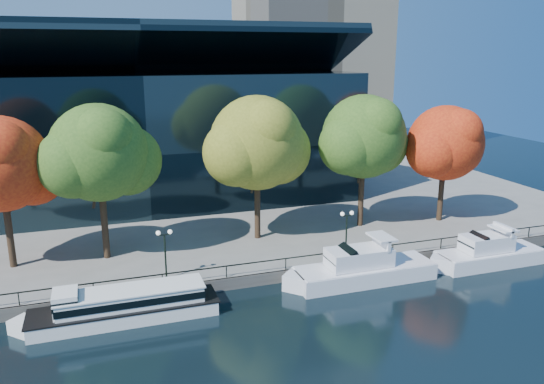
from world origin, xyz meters
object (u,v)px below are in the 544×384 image
object	(u,v)px
lamp_1	(165,243)
tree_2	(101,155)
tour_boat	(120,305)
cruiser_near	(359,268)
cruiser_far	(486,253)
tree_4	(365,138)
tree_3	(259,145)
tree_5	(447,145)
tree_1	(3,166)
lamp_2	(347,223)

from	to	relation	value
lamp_1	tree_2	bearing A→B (deg)	123.90
tour_boat	cruiser_near	bearing A→B (deg)	1.32
tour_boat	tree_2	size ratio (longest dim) A/B	1.06
tour_boat	cruiser_far	size ratio (longest dim) A/B	1.30
tree_4	lamp_1	distance (m)	22.89
tree_3	tree_5	bearing A→B (deg)	-2.32
tour_boat	tree_5	bearing A→B (deg)	16.35
tree_2	cruiser_near	bearing A→B (deg)	-26.19
tour_boat	lamp_1	xyz separation A→B (m)	(3.74, 3.80, 2.84)
cruiser_near	tree_5	distance (m)	19.06
tree_1	lamp_1	distance (m)	14.42
lamp_2	lamp_1	bearing A→B (deg)	180.00
cruiser_far	tree_5	bearing A→B (deg)	76.65
tour_boat	tree_5	xyz separation A→B (m)	(33.48, 9.82, 7.96)
tour_boat	tree_4	size ratio (longest dim) A/B	1.06
tour_boat	tree_2	xyz separation A→B (m)	(-0.38, 9.92, 8.93)
lamp_1	lamp_2	xyz separation A→B (m)	(15.59, 0.00, 0.00)
cruiser_near	tree_3	xyz separation A→B (m)	(-5.37, 10.19, 8.85)
cruiser_near	tree_2	bearing A→B (deg)	153.81
tree_5	cruiser_near	bearing A→B (deg)	-147.21
cruiser_near	tree_3	bearing A→B (deg)	117.76
cruiser_far	tree_3	bearing A→B (deg)	149.02
tour_boat	tree_3	distance (m)	19.37
tree_1	tree_3	size ratio (longest dim) A/B	0.92
tour_boat	lamp_1	bearing A→B (deg)	45.46
tree_4	tree_5	bearing A→B (deg)	-6.81
lamp_2	tree_4	bearing A→B (deg)	53.07
cruiser_far	tree_1	xyz separation A→B (m)	(-39.01, 10.28, 8.40)
tour_boat	cruiser_near	xyz separation A→B (m)	(18.91, 0.43, 0.03)
tree_1	tree_4	xyz separation A→B (m)	(32.50, 0.54, 0.49)
tree_3	tree_1	bearing A→B (deg)	-179.20
cruiser_far	tree_3	world-z (taller)	tree_3
tree_2	tree_4	bearing A→B (deg)	2.19
cruiser_near	tree_1	xyz separation A→B (m)	(-26.76, 9.90, 8.37)
tour_boat	cruiser_far	world-z (taller)	cruiser_far
cruiser_far	tree_1	world-z (taller)	tree_1
tree_4	tree_5	size ratio (longest dim) A/B	1.10
tree_1	tree_4	size ratio (longest dim) A/B	0.94
cruiser_far	lamp_2	world-z (taller)	lamp_2
lamp_2	tour_boat	bearing A→B (deg)	-168.88
cruiser_near	tree_2	distance (m)	23.26
tree_1	tree_3	distance (m)	21.40
tour_boat	lamp_1	world-z (taller)	lamp_1
tree_1	tree_2	distance (m)	7.51
tour_boat	tree_4	xyz separation A→B (m)	(24.65, 10.87, 8.89)
tree_5	lamp_2	bearing A→B (deg)	-156.94
tree_4	tree_3	bearing A→B (deg)	-178.72
tree_1	tree_2	xyz separation A→B (m)	(7.48, -0.41, 0.53)
tour_boat	tree_4	distance (m)	28.37
tree_1	tree_5	size ratio (longest dim) A/B	1.03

